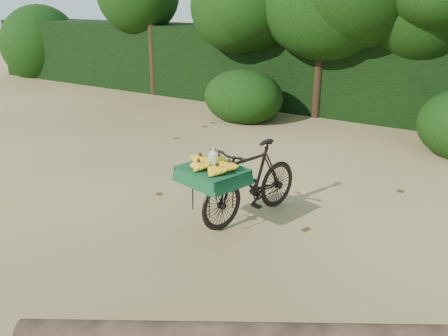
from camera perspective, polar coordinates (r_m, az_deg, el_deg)
The scene contains 6 objects.
ground at distance 5.35m, azimuth 6.18°, elevation -7.98°, with size 80.00×80.00×0.00m, color tan.
vendor_bicycle at distance 5.52m, azimuth 3.13°, elevation -1.56°, with size 0.93×1.72×0.93m.
hedge_backdrop at distance 10.87m, azimuth 22.02°, elevation 10.02°, with size 26.00×1.80×1.80m, color black.
tree_row at distance 10.14m, azimuth 18.13°, elevation 16.15°, with size 14.50×2.00×4.00m, color black, non-canonical shape.
bush_clumps at distance 8.93m, azimuth 22.05°, elevation 5.19°, with size 8.80×1.70×0.90m, color black, non-canonical shape.
leaf_litter at distance 5.87m, azimuth 9.10°, elevation -5.41°, with size 7.00×7.30×0.01m, color #483113, non-canonical shape.
Camera 1 is at (2.09, -4.25, 2.48)m, focal length 38.00 mm.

